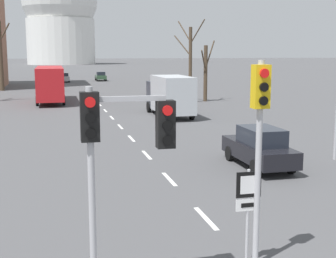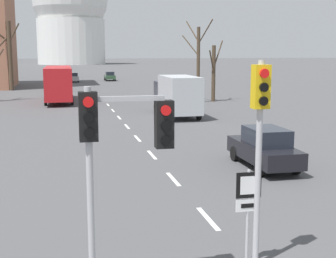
{
  "view_description": "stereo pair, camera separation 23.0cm",
  "coord_description": "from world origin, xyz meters",
  "px_view_note": "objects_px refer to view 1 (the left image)",
  "views": [
    {
      "loc": [
        -4.29,
        -5.27,
        4.88
      ],
      "look_at": [
        -1.77,
        4.97,
        3.16
      ],
      "focal_mm": 50.0,
      "sensor_mm": 36.0,
      "label": 1
    },
    {
      "loc": [
        -4.07,
        -5.32,
        4.88
      ],
      "look_at": [
        -1.77,
        4.97,
        3.16
      ],
      "focal_mm": 50.0,
      "sensor_mm": 36.0,
      "label": 2
    }
  ],
  "objects_px": {
    "street_lamp_right": "(333,50)",
    "city_bus": "(50,82)",
    "traffic_signal_centre_tall": "(260,124)",
    "sedan_mid_centre": "(101,76)",
    "traffic_signal_near_left": "(118,140)",
    "delivery_truck": "(170,94)",
    "sedan_near_right": "(52,85)",
    "sedan_near_left": "(259,147)",
    "route_sign_post": "(248,201)",
    "sedan_far_left": "(64,77)"
  },
  "relations": [
    {
      "from": "street_lamp_right",
      "to": "city_bus",
      "type": "xyz_separation_m",
      "value": [
        -12.38,
        29.38,
        -2.95
      ]
    },
    {
      "from": "traffic_signal_centre_tall",
      "to": "sedan_mid_centre",
      "type": "height_order",
      "value": "traffic_signal_centre_tall"
    },
    {
      "from": "traffic_signal_near_left",
      "to": "sedan_mid_centre",
      "type": "relative_size",
      "value": 1.0
    },
    {
      "from": "sedan_mid_centre",
      "to": "delivery_truck",
      "type": "xyz_separation_m",
      "value": [
        0.5,
        -47.85,
        0.89
      ]
    },
    {
      "from": "sedan_near_right",
      "to": "sedan_mid_centre",
      "type": "height_order",
      "value": "sedan_near_right"
    },
    {
      "from": "traffic_signal_centre_tall",
      "to": "delivery_truck",
      "type": "relative_size",
      "value": 0.66
    },
    {
      "from": "street_lamp_right",
      "to": "sedan_near_left",
      "type": "bearing_deg",
      "value": -172.45
    },
    {
      "from": "street_lamp_right",
      "to": "sedan_near_right",
      "type": "relative_size",
      "value": 1.93
    },
    {
      "from": "route_sign_post",
      "to": "sedan_near_right",
      "type": "relative_size",
      "value": 0.54
    },
    {
      "from": "route_sign_post",
      "to": "sedan_mid_centre",
      "type": "xyz_separation_m",
      "value": [
        4.02,
        73.2,
        -0.72
      ]
    },
    {
      "from": "traffic_signal_centre_tall",
      "to": "street_lamp_right",
      "type": "distance_m",
      "value": 12.1
    },
    {
      "from": "sedan_far_left",
      "to": "delivery_truck",
      "type": "relative_size",
      "value": 0.54
    },
    {
      "from": "traffic_signal_centre_tall",
      "to": "sedan_near_right",
      "type": "height_order",
      "value": "traffic_signal_centre_tall"
    },
    {
      "from": "sedan_mid_centre",
      "to": "city_bus",
      "type": "xyz_separation_m",
      "value": [
        -8.5,
        -34.73,
        1.24
      ]
    },
    {
      "from": "traffic_signal_centre_tall",
      "to": "street_lamp_right",
      "type": "relative_size",
      "value": 0.58
    },
    {
      "from": "route_sign_post",
      "to": "traffic_signal_centre_tall",
      "type": "bearing_deg",
      "value": -22.36
    },
    {
      "from": "street_lamp_right",
      "to": "sedan_far_left",
      "type": "height_order",
      "value": "street_lamp_right"
    },
    {
      "from": "traffic_signal_near_left",
      "to": "sedan_far_left",
      "type": "distance_m",
      "value": 71.41
    },
    {
      "from": "delivery_truck",
      "to": "traffic_signal_centre_tall",
      "type": "bearing_deg",
      "value": -99.67
    },
    {
      "from": "sedan_near_right",
      "to": "sedan_near_left",
      "type": "bearing_deg",
      "value": -78.62
    },
    {
      "from": "sedan_near_right",
      "to": "route_sign_post",
      "type": "bearing_deg",
      "value": -85.18
    },
    {
      "from": "traffic_signal_near_left",
      "to": "sedan_far_left",
      "type": "bearing_deg",
      "value": 89.47
    },
    {
      "from": "traffic_signal_centre_tall",
      "to": "sedan_near_left",
      "type": "distance_m",
      "value": 9.9
    },
    {
      "from": "street_lamp_right",
      "to": "delivery_truck",
      "type": "bearing_deg",
      "value": 101.77
    },
    {
      "from": "route_sign_post",
      "to": "delivery_truck",
      "type": "relative_size",
      "value": 0.31
    },
    {
      "from": "street_lamp_right",
      "to": "sedan_mid_centre",
      "type": "relative_size",
      "value": 1.92
    },
    {
      "from": "sedan_near_left",
      "to": "street_lamp_right",
      "type": "bearing_deg",
      "value": 7.55
    },
    {
      "from": "sedan_near_right",
      "to": "delivery_truck",
      "type": "relative_size",
      "value": 0.59
    },
    {
      "from": "traffic_signal_centre_tall",
      "to": "sedan_near_left",
      "type": "relative_size",
      "value": 1.05
    },
    {
      "from": "traffic_signal_near_left",
      "to": "delivery_truck",
      "type": "distance_m",
      "value": 27.03
    },
    {
      "from": "traffic_signal_near_left",
      "to": "street_lamp_right",
      "type": "xyz_separation_m",
      "value": [
        10.94,
        9.65,
        1.81
      ]
    },
    {
      "from": "traffic_signal_near_left",
      "to": "street_lamp_right",
      "type": "bearing_deg",
      "value": 41.42
    },
    {
      "from": "traffic_signal_centre_tall",
      "to": "route_sign_post",
      "type": "bearing_deg",
      "value": 157.64
    },
    {
      "from": "sedan_near_left",
      "to": "sedan_near_right",
      "type": "xyz_separation_m",
      "value": [
        -8.62,
        42.84,
        -0.07
      ]
    },
    {
      "from": "delivery_truck",
      "to": "sedan_mid_centre",
      "type": "bearing_deg",
      "value": 90.59
    },
    {
      "from": "traffic_signal_centre_tall",
      "to": "sedan_far_left",
      "type": "relative_size",
      "value": 1.21
    },
    {
      "from": "city_bus",
      "to": "delivery_truck",
      "type": "bearing_deg",
      "value": -55.57
    },
    {
      "from": "city_bus",
      "to": "sedan_mid_centre",
      "type": "bearing_deg",
      "value": 76.25
    },
    {
      "from": "traffic_signal_centre_tall",
      "to": "sedan_far_left",
      "type": "xyz_separation_m",
      "value": [
        -2.56,
        70.87,
        -2.51
      ]
    },
    {
      "from": "route_sign_post",
      "to": "delivery_truck",
      "type": "xyz_separation_m",
      "value": [
        4.52,
        25.34,
        0.17
      ]
    },
    {
      "from": "delivery_truck",
      "to": "street_lamp_right",
      "type": "bearing_deg",
      "value": -78.23
    },
    {
      "from": "street_lamp_right",
      "to": "sedan_near_right",
      "type": "distance_m",
      "value": 44.29
    },
    {
      "from": "route_sign_post",
      "to": "sedan_near_left",
      "type": "distance_m",
      "value": 9.63
    },
    {
      "from": "route_sign_post",
      "to": "sedan_near_left",
      "type": "relative_size",
      "value": 0.5
    },
    {
      "from": "sedan_mid_centre",
      "to": "sedan_far_left",
      "type": "bearing_deg",
      "value": -159.44
    },
    {
      "from": "traffic_signal_centre_tall",
      "to": "sedan_far_left",
      "type": "distance_m",
      "value": 70.96
    },
    {
      "from": "sedan_near_left",
      "to": "route_sign_post",
      "type": "bearing_deg",
      "value": -116.43
    },
    {
      "from": "sedan_mid_centre",
      "to": "city_bus",
      "type": "distance_m",
      "value": 35.78
    },
    {
      "from": "traffic_signal_near_left",
      "to": "sedan_near_right",
      "type": "xyz_separation_m",
      "value": [
        -1.31,
        52.01,
        -2.4
      ]
    },
    {
      "from": "sedan_near_right",
      "to": "sedan_far_left",
      "type": "distance_m",
      "value": 19.45
    }
  ]
}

